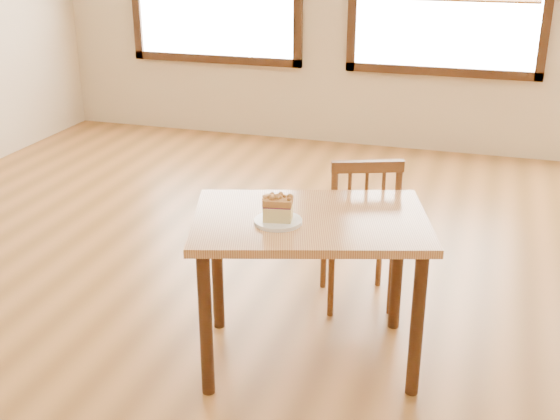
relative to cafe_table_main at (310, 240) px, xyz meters
name	(u,v)px	position (x,y,z in m)	size (l,w,h in m)	color
ground	(282,390)	(-0.05, -0.30, -0.64)	(8.00, 8.00, 0.00)	#A0672E
cafe_table_main	(310,240)	(0.00, 0.00, 0.00)	(1.23, 0.99, 0.75)	tan
cafe_chair_main	(359,229)	(0.12, 0.60, -0.18)	(0.52, 0.52, 0.90)	brown
plate	(278,221)	(-0.12, -0.11, 0.12)	(0.22, 0.22, 0.02)	white
cake_slice	(278,207)	(-0.12, -0.11, 0.19)	(0.15, 0.12, 0.12)	#E4C681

